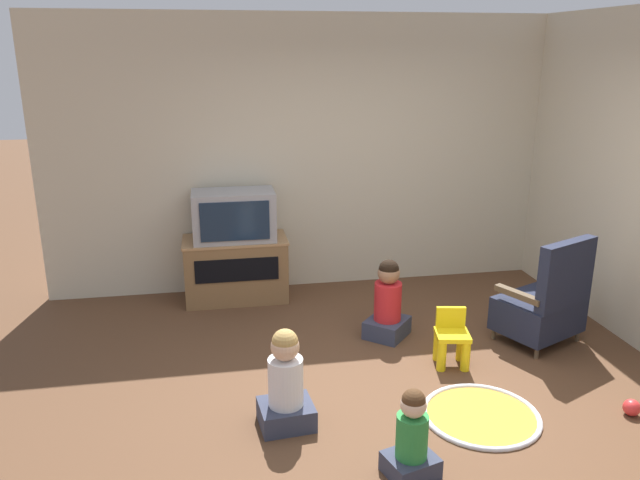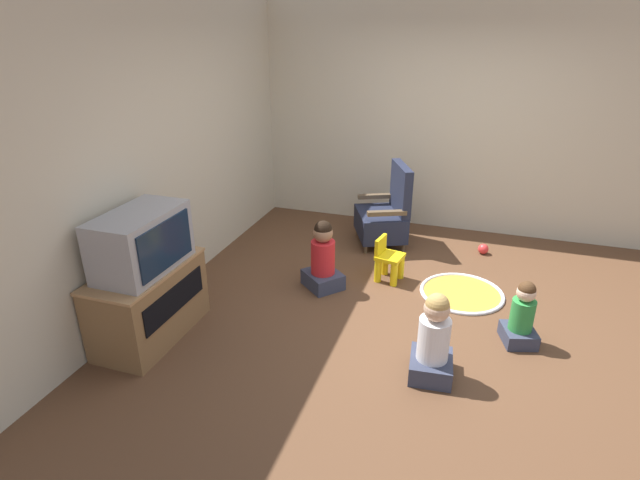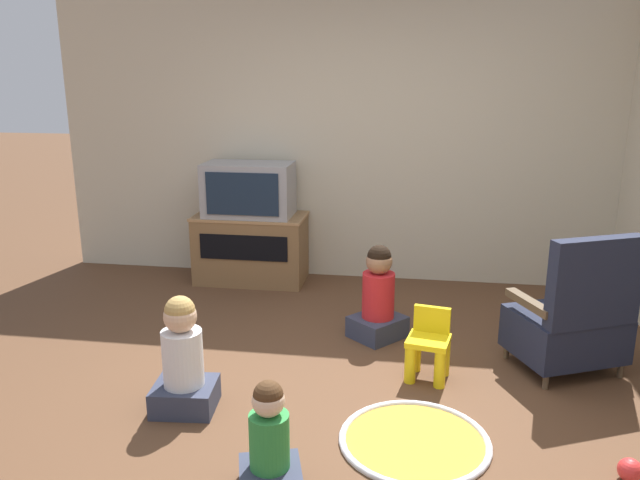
# 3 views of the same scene
# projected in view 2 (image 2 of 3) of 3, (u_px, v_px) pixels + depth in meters

# --- Properties ---
(ground_plane) EXTENTS (30.00, 30.00, 0.00)m
(ground_plane) POSITION_uv_depth(u_px,v_px,m) (420.00, 310.00, 4.65)
(ground_plane) COLOR brown
(wall_back) EXTENTS (5.29, 0.12, 2.79)m
(wall_back) POSITION_uv_depth(u_px,v_px,m) (153.00, 152.00, 4.49)
(wall_back) COLOR beige
(wall_back) RESTS_ON ground_plane
(wall_right) EXTENTS (0.12, 5.52, 2.79)m
(wall_right) POSITION_uv_depth(u_px,v_px,m) (476.00, 119.00, 5.95)
(wall_right) COLOR beige
(wall_right) RESTS_ON ground_plane
(tv_cabinet) EXTENTS (1.03, 0.53, 0.64)m
(tv_cabinet) POSITION_uv_depth(u_px,v_px,m) (149.00, 301.00, 4.16)
(tv_cabinet) COLOR brown
(tv_cabinet) RESTS_ON ground_plane
(television) EXTENTS (0.80, 0.46, 0.49)m
(television) POSITION_uv_depth(u_px,v_px,m) (142.00, 241.00, 3.93)
(television) COLOR #939399
(television) RESTS_ON tv_cabinet
(black_armchair) EXTENTS (0.82, 0.76, 0.96)m
(black_armchair) POSITION_uv_depth(u_px,v_px,m) (385.00, 215.00, 5.93)
(black_armchair) COLOR brown
(black_armchair) RESTS_ON ground_plane
(yellow_kid_chair) EXTENTS (0.30, 0.29, 0.46)m
(yellow_kid_chair) POSITION_uv_depth(u_px,v_px,m) (388.00, 261.00, 5.13)
(yellow_kid_chair) COLOR yellow
(yellow_kid_chair) RESTS_ON ground_plane
(play_mat) EXTENTS (0.82, 0.82, 0.04)m
(play_mat) POSITION_uv_depth(u_px,v_px,m) (462.00, 293.00, 4.93)
(play_mat) COLOR gold
(play_mat) RESTS_ON ground_plane
(child_watching_left) EXTENTS (0.39, 0.35, 0.70)m
(child_watching_left) POSITION_uv_depth(u_px,v_px,m) (433.00, 341.00, 3.68)
(child_watching_left) COLOR #33384C
(child_watching_left) RESTS_ON ground_plane
(child_watching_center) EXTENTS (0.48, 0.48, 0.72)m
(child_watching_center) POSITION_uv_depth(u_px,v_px,m) (323.00, 259.00, 4.95)
(child_watching_center) COLOR #33384C
(child_watching_center) RESTS_ON ground_plane
(child_watching_right) EXTENTS (0.35, 0.33, 0.57)m
(child_watching_right) POSITION_uv_depth(u_px,v_px,m) (522.00, 317.00, 4.10)
(child_watching_right) COLOR #33384C
(child_watching_right) RESTS_ON ground_plane
(toy_ball) EXTENTS (0.12, 0.12, 0.12)m
(toy_ball) POSITION_uv_depth(u_px,v_px,m) (483.00, 249.00, 5.76)
(toy_ball) COLOR red
(toy_ball) RESTS_ON ground_plane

